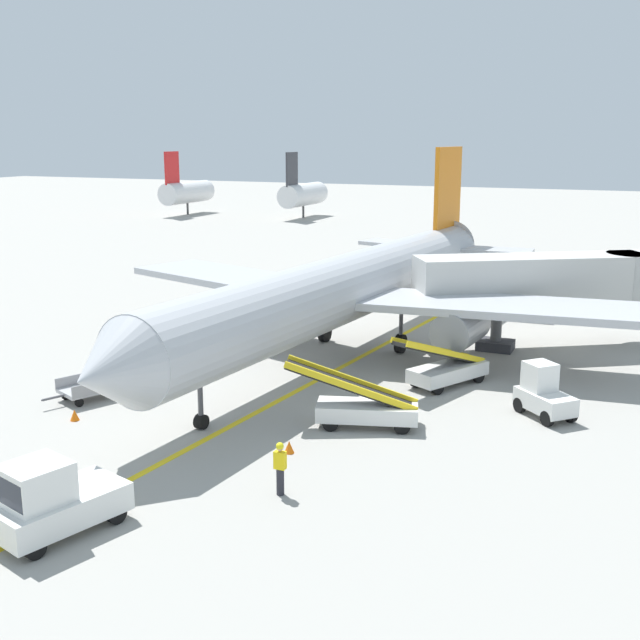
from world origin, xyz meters
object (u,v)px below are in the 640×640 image
object	(u,v)px
baggage_tug_near_wing	(543,393)
safety_cone_wingtip_left	(75,415)
airliner	(349,287)
ground_crew_marshaller	(280,467)
pushback_tug	(52,500)
belt_loader_forward_hold	(446,368)
safety_cone_nose_right	(279,334)
safety_cone_nose_left	(289,447)
jet_bridge	(557,280)
baggage_cart_loaded	(95,387)
belt_loader_aft_hold	(364,407)

from	to	relation	value
baggage_tug_near_wing	safety_cone_wingtip_left	xyz separation A→B (m)	(-16.52, -7.71, -0.71)
airliner	ground_crew_marshaller	size ratio (longest dim) A/B	20.79
pushback_tug	belt_loader_forward_hold	size ratio (longest dim) A/B	0.80
belt_loader_forward_hold	safety_cone_nose_right	world-z (taller)	belt_loader_forward_hold
airliner	safety_cone_nose_left	distance (m)	13.45
safety_cone_nose_left	ground_crew_marshaller	bearing A→B (deg)	-69.14
airliner	pushback_tug	world-z (taller)	airliner
pushback_tug	safety_cone_nose_left	size ratio (longest dim) A/B	9.08
belt_loader_forward_hold	safety_cone_nose_right	size ratio (longest dim) A/B	11.39
jet_bridge	safety_cone_wingtip_left	xyz separation A→B (m)	(-15.57, -18.52, -3.32)
baggage_tug_near_wing	safety_cone_wingtip_left	world-z (taller)	baggage_tug_near_wing
baggage_cart_loaded	ground_crew_marshaller	bearing A→B (deg)	-24.73
belt_loader_aft_hold	baggage_cart_loaded	world-z (taller)	belt_loader_aft_hold
belt_loader_aft_hold	safety_cone_nose_right	xyz separation A→B (m)	(-8.89, 10.76, -0.56)
jet_bridge	safety_cone_wingtip_left	world-z (taller)	jet_bridge
baggage_cart_loaded	ground_crew_marshaller	xyz separation A→B (m)	(11.20, -5.16, 0.44)
pushback_tug	belt_loader_aft_hold	distance (m)	12.23
belt_loader_forward_hold	safety_cone_wingtip_left	distance (m)	15.68
pushback_tug	safety_cone_wingtip_left	world-z (taller)	pushback_tug
pushback_tug	belt_loader_aft_hold	world-z (taller)	belt_loader_aft_hold
belt_loader_forward_hold	ground_crew_marshaller	size ratio (longest dim) A/B	2.95
jet_bridge	baggage_cart_loaded	bearing A→B (deg)	-136.06
safety_cone_nose_right	safety_cone_wingtip_left	bearing A→B (deg)	-96.21
airliner	pushback_tug	xyz separation A→B (m)	(-0.74, -20.47, -2.42)
jet_bridge	safety_cone_wingtip_left	bearing A→B (deg)	-130.05
safety_cone_wingtip_left	baggage_cart_loaded	bearing A→B (deg)	112.38
airliner	pushback_tug	distance (m)	20.62
safety_cone_wingtip_left	belt_loader_aft_hold	bearing A→B (deg)	20.26
belt_loader_forward_hold	safety_cone_wingtip_left	xyz separation A→B (m)	(-12.06, -10.01, -0.56)
safety_cone_wingtip_left	airliner	bearing A→B (deg)	64.66
jet_bridge	pushback_tug	size ratio (longest dim) A/B	3.05
jet_bridge	pushback_tug	world-z (taller)	jet_bridge
jet_bridge	belt_loader_aft_hold	distance (m)	15.75
belt_loader_forward_hold	safety_cone_wingtip_left	size ratio (longest dim) A/B	11.39
baggage_cart_loaded	ground_crew_marshaller	world-z (taller)	ground_crew_marshaller
airliner	pushback_tug	size ratio (longest dim) A/B	8.84
jet_bridge	safety_cone_nose_left	bearing A→B (deg)	-109.92
belt_loader_aft_hold	safety_cone_nose_left	size ratio (longest dim) A/B	11.71
jet_bridge	belt_loader_forward_hold	bearing A→B (deg)	-112.39
airliner	belt_loader_aft_hold	bearing A→B (deg)	-65.47
belt_loader_aft_hold	ground_crew_marshaller	distance (m)	6.51
belt_loader_aft_hold	baggage_cart_loaded	bearing A→B (deg)	-173.33
jet_bridge	safety_cone_nose_right	distance (m)	14.88
pushback_tug	baggage_tug_near_wing	world-z (taller)	pushback_tug
baggage_cart_loaded	safety_cone_nose_right	size ratio (longest dim) A/B	8.55
safety_cone_wingtip_left	belt_loader_forward_hold	bearing A→B (deg)	39.69
pushback_tug	safety_cone_nose_left	xyz separation A→B (m)	(3.50, 7.70, -0.77)
belt_loader_aft_hold	safety_cone_wingtip_left	distance (m)	11.18
baggage_tug_near_wing	airliner	bearing A→B (deg)	152.04
belt_loader_forward_hold	safety_cone_nose_left	distance (m)	10.10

